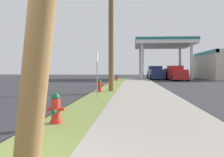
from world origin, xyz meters
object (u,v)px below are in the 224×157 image
object	(u,v)px
fire_hydrant_third	(111,81)
truck_navy_on_apron	(156,73)
fire_hydrant_fourth	(117,78)
truck_red_at_forecourt	(176,74)
fire_hydrant_nearest	(56,110)
fire_hydrant_second	(100,86)
street_sign_post	(97,65)
utility_pole_midground	(111,16)
car_tan_by_near_pump	(174,74)

from	to	relation	value
fire_hydrant_third	truck_navy_on_apron	distance (m)	17.38
fire_hydrant_third	fire_hydrant_fourth	distance (m)	9.06
fire_hydrant_third	truck_red_at_forecourt	world-z (taller)	truck_red_at_forecourt
fire_hydrant_nearest	fire_hydrant_second	world-z (taller)	same
truck_navy_on_apron	street_sign_post	bearing A→B (deg)	-100.18
fire_hydrant_nearest	street_sign_post	size ratio (longest dim) A/B	0.35
utility_pole_midground	fire_hydrant_nearest	bearing A→B (deg)	-93.08
utility_pole_midground	truck_navy_on_apron	size ratio (longest dim) A/B	1.63
truck_navy_on_apron	fire_hydrant_nearest	bearing A→B (deg)	-98.64
fire_hydrant_third	truck_red_at_forecourt	distance (m)	15.14
utility_pole_midground	fire_hydrant_third	bearing A→B (deg)	94.57
fire_hydrant_second	truck_navy_on_apron	bearing A→B (deg)	77.95
fire_hydrant_nearest	car_tan_by_near_pump	world-z (taller)	car_tan_by_near_pump
truck_red_at_forecourt	fire_hydrant_second	bearing A→B (deg)	-109.83
fire_hydrant_nearest	fire_hydrant_third	size ratio (longest dim) A/B	1.00
fire_hydrant_third	fire_hydrant_fourth	bearing A→B (deg)	89.72
truck_navy_on_apron	truck_red_at_forecourt	bearing A→B (deg)	-55.71
truck_red_at_forecourt	truck_navy_on_apron	distance (m)	4.25
fire_hydrant_third	utility_pole_midground	bearing A→B (deg)	-85.43
fire_hydrant_third	utility_pole_midground	xyz separation A→B (m)	(0.60, -7.51, 4.23)
fire_hydrant_third	car_tan_by_near_pump	distance (m)	25.49
fire_hydrant_fourth	utility_pole_midground	xyz separation A→B (m)	(0.56, -16.58, 4.23)
truck_navy_on_apron	utility_pole_midground	bearing A→B (deg)	-101.04
truck_red_at_forecourt	truck_navy_on_apron	size ratio (longest dim) A/B	1.00
car_tan_by_near_pump	truck_navy_on_apron	size ratio (longest dim) A/B	0.83
fire_hydrant_fourth	truck_red_at_forecourt	bearing A→B (deg)	27.47
street_sign_post	car_tan_by_near_pump	xyz separation A→B (m)	(8.66, 35.47, -0.91)
fire_hydrant_third	fire_hydrant_fourth	xyz separation A→B (m)	(0.04, 9.06, 0.00)
fire_hydrant_fourth	truck_navy_on_apron	size ratio (longest dim) A/B	0.14
street_sign_post	utility_pole_midground	bearing A→B (deg)	84.94
utility_pole_midground	truck_navy_on_apron	distance (m)	24.81
fire_hydrant_second	fire_hydrant_fourth	bearing A→B (deg)	89.79
fire_hydrant_second	street_sign_post	world-z (taller)	street_sign_post
truck_red_at_forecourt	fire_hydrant_third	bearing A→B (deg)	-120.53
fire_hydrant_second	truck_navy_on_apron	world-z (taller)	truck_navy_on_apron
truck_navy_on_apron	fire_hydrant_second	bearing A→B (deg)	-102.05
truck_navy_on_apron	fire_hydrant_third	bearing A→B (deg)	-107.74
street_sign_post	car_tan_by_near_pump	world-z (taller)	street_sign_post
fire_hydrant_fourth	street_sign_post	xyz separation A→B (m)	(0.20, -20.65, 1.19)
truck_red_at_forecourt	street_sign_post	bearing A→B (deg)	-106.83
fire_hydrant_fourth	fire_hydrant_third	bearing A→B (deg)	-90.28
fire_hydrant_second	utility_pole_midground	bearing A→B (deg)	53.27
fire_hydrant_fourth	truck_navy_on_apron	world-z (taller)	truck_navy_on_apron
car_tan_by_near_pump	street_sign_post	bearing A→B (deg)	-103.72
truck_red_at_forecourt	car_tan_by_near_pump	bearing A→B (deg)	83.63
fire_hydrant_nearest	utility_pole_midground	bearing A→B (deg)	86.92
fire_hydrant_fourth	car_tan_by_near_pump	world-z (taller)	car_tan_by_near_pump
street_sign_post	fire_hydrant_third	bearing A→B (deg)	91.18
utility_pole_midground	car_tan_by_near_pump	xyz separation A→B (m)	(8.30, 31.40, -3.96)
fire_hydrant_fourth	street_sign_post	distance (m)	20.69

